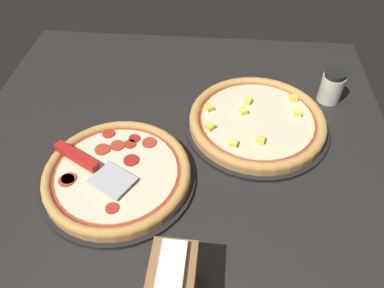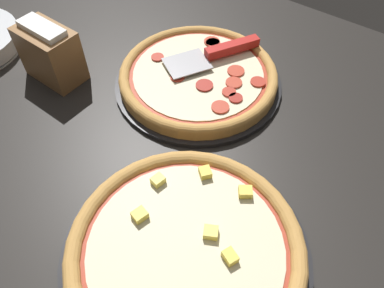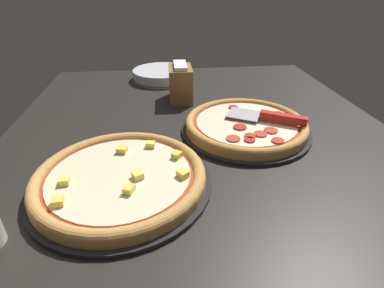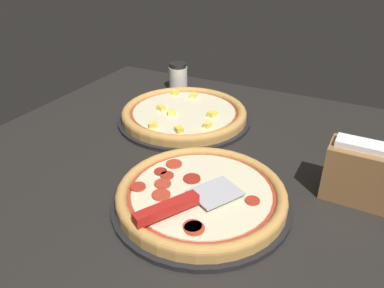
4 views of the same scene
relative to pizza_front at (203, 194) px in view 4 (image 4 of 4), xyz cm
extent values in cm
cube|color=black|center=(-0.44, 12.50, -4.27)|extent=(131.94, 109.94, 3.60)
cylinder|color=black|center=(0.04, 0.02, -1.97)|extent=(35.92, 35.92, 1.00)
cylinder|color=#C68E47|center=(0.04, 0.02, -0.56)|extent=(33.76, 33.76, 1.81)
torus|color=#C68E47|center=(0.04, 0.02, 0.34)|extent=(33.76, 33.76, 2.28)
cylinder|color=#A33823|center=(0.04, 0.02, 0.42)|extent=(29.34, 29.34, 0.15)
cylinder|color=beige|center=(0.04, 0.02, 0.54)|extent=(27.68, 27.68, 0.40)
cylinder|color=#B73823|center=(2.71, -10.12, 0.94)|extent=(3.32, 3.32, 0.40)
cylinder|color=#AD2D1E|center=(9.64, 1.30, 0.94)|extent=(2.80, 2.80, 0.40)
cylinder|color=#B73823|center=(-8.30, -1.60, 0.94)|extent=(3.41, 3.41, 0.40)
cylinder|color=#B73823|center=(3.22, -10.45, 0.94)|extent=(3.60, 3.60, 0.40)
cylinder|color=#AD2D1E|center=(-12.18, -4.73, 0.94)|extent=(3.12, 3.12, 0.40)
cylinder|color=maroon|center=(-10.98, 2.01, 0.94)|extent=(2.78, 2.78, 0.40)
cylinder|color=#AD2D1E|center=(2.16, 3.84, 0.94)|extent=(3.04, 3.04, 0.40)
cylinder|color=maroon|center=(-3.87, 2.65, 0.94)|extent=(3.60, 3.60, 0.40)
cylinder|color=#B73823|center=(-9.92, 5.91, 0.94)|extent=(3.52, 3.52, 0.40)
cylinder|color=#B73823|center=(-6.70, -4.92, 0.94)|extent=(3.64, 3.64, 0.40)
cylinder|color=#AD2D1E|center=(-9.02, 1.35, 0.94)|extent=(2.85, 2.85, 0.40)
cylinder|color=black|center=(-21.49, 32.57, -1.97)|extent=(38.10, 38.10, 1.00)
cylinder|color=#C68E47|center=(-21.49, 32.57, -0.64)|extent=(35.81, 35.81, 1.65)
torus|color=#C68E47|center=(-21.49, 32.57, 0.18)|extent=(35.81, 35.81, 2.59)
cylinder|color=#A33823|center=(-21.49, 32.57, 0.26)|extent=(31.13, 31.13, 0.15)
cylinder|color=beige|center=(-21.49, 32.57, 0.38)|extent=(29.37, 29.37, 0.40)
cube|color=#F4D64C|center=(-23.84, 19.65, 1.24)|extent=(2.86, 2.79, 1.32)
cube|color=yellow|center=(-16.46, 20.38, 1.24)|extent=(2.79, 2.76, 1.32)
cube|color=#F4D64C|center=(-27.65, 30.19, 1.24)|extent=(2.70, 2.44, 1.32)
cube|color=#F9E05B|center=(-11.07, 26.24, 1.24)|extent=(2.11, 2.35, 1.32)
cube|color=#F9E05B|center=(-23.62, 43.00, 1.24)|extent=(2.04, 2.02, 1.32)
cube|color=#F4D64C|center=(-12.84, 32.83, 1.24)|extent=(2.44, 2.60, 1.32)
cube|color=#F9E05B|center=(-23.31, 28.74, 1.24)|extent=(2.84, 2.74, 1.32)
cube|color=#F4D64C|center=(-29.81, 42.60, 1.24)|extent=(2.16, 2.29, 1.32)
cube|color=#B7B7BC|center=(2.71, -0.20, 1.60)|extent=(10.82, 11.48, 0.24)
cube|color=red|center=(-2.67, -9.60, 2.48)|extent=(8.17, 12.04, 2.00)
cylinder|color=silver|center=(-34.85, 53.53, 1.54)|extent=(6.30, 6.30, 8.01)
cylinder|color=black|center=(-34.85, 53.53, 6.24)|extent=(5.79, 5.79, 1.40)
cube|color=olive|center=(26.41, 16.09, 3.32)|extent=(12.74, 8.00, 11.58)
cube|color=white|center=(26.41, 16.09, 9.71)|extent=(10.77, 4.49, 1.20)
camera|label=1|loc=(52.63, 21.68, 65.93)|focal=35.00mm
camera|label=2|loc=(-35.61, 50.27, 52.96)|focal=35.00mm
camera|label=3|loc=(-73.37, 23.37, 36.79)|focal=28.00mm
camera|label=4|loc=(24.78, -54.05, 44.83)|focal=35.00mm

